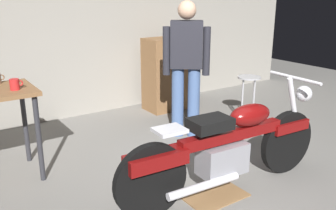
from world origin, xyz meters
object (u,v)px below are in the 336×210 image
at_px(person_standing, 186,64).
at_px(wooden_dresser, 171,74).
at_px(mug_red_diner, 15,84).
at_px(shop_stool, 249,87).
at_px(motorcycle, 229,146).

bearing_deg(person_standing, wooden_dresser, -77.94).
xyz_separation_m(person_standing, mug_red_diner, (-1.98, -0.02, 0.03)).
distance_m(shop_stool, wooden_dresser, 1.24).
xyz_separation_m(motorcycle, shop_stool, (1.57, 1.28, 0.05)).
xyz_separation_m(wooden_dresser, mug_red_diner, (-2.48, -1.08, 0.40)).
bearing_deg(motorcycle, wooden_dresser, 70.37).
bearing_deg(wooden_dresser, mug_red_diner, -156.51).
relative_size(shop_stool, wooden_dresser, 0.58).
distance_m(motorcycle, wooden_dresser, 2.60).
relative_size(motorcycle, wooden_dresser, 1.99).
relative_size(motorcycle, shop_stool, 3.42).
bearing_deg(mug_red_diner, person_standing, 0.47).
bearing_deg(shop_stool, wooden_dresser, 116.67).
height_order(motorcycle, wooden_dresser, wooden_dresser).
height_order(wooden_dresser, mug_red_diner, wooden_dresser).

